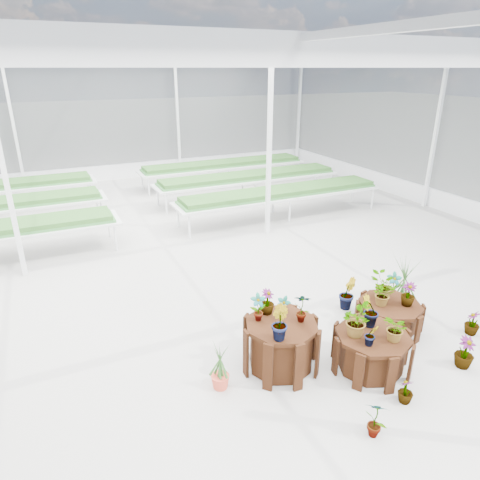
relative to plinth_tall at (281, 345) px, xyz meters
name	(u,v)px	position (x,y,z in m)	size (l,w,h in m)	color
ground_plane	(223,338)	(-0.50, 1.05, -0.38)	(24.00, 24.00, 0.00)	gray
greenhouse_shell	(220,210)	(-0.50, 1.05, 1.87)	(18.00, 24.00, 4.50)	white
steel_frame	(220,210)	(-0.50, 1.05, 1.87)	(18.00, 24.00, 4.50)	silver
nursery_benches	(131,201)	(-0.50, 8.25, 0.04)	(16.00, 7.00, 0.84)	silver
plinth_tall	(281,345)	(0.00, 0.00, 0.00)	(1.12, 1.12, 0.76)	black
plinth_mid	(371,351)	(1.20, -0.60, -0.08)	(1.13, 1.13, 0.60)	black
plinth_low	(389,316)	(2.20, 0.10, -0.14)	(1.09, 1.09, 0.49)	black
nursery_plants	(356,312)	(1.38, 0.02, 0.20)	(4.73, 2.99, 1.27)	#2B5622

